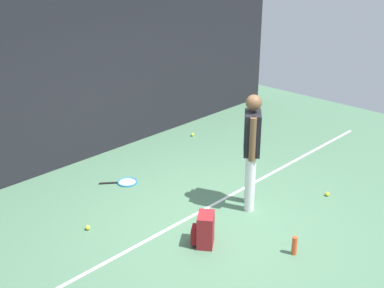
{
  "coord_description": "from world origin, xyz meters",
  "views": [
    {
      "loc": [
        -4.65,
        -4.05,
        3.66
      ],
      "look_at": [
        0.0,
        0.4,
        1.0
      ],
      "focal_mm": 46.95,
      "sensor_mm": 36.0,
      "label": 1
    }
  ],
  "objects": [
    {
      "name": "tennis_racket",
      "position": [
        -0.17,
        1.71,
        0.01
      ],
      "size": [
        0.58,
        0.53,
        0.03
      ],
      "rotation": [
        0.0,
        0.0,
        5.59
      ],
      "color": "black",
      "rests_on": "ground"
    },
    {
      "name": "backpack",
      "position": [
        -0.59,
        -0.38,
        0.21
      ],
      "size": [
        0.38,
        0.38,
        0.44
      ],
      "rotation": [
        0.0,
        0.0,
        3.77
      ],
      "color": "maroon",
      "rests_on": "ground"
    },
    {
      "name": "water_bottle",
      "position": [
        0.03,
        -1.33,
        0.12
      ],
      "size": [
        0.07,
        0.07,
        0.24
      ],
      "primitive_type": "cylinder",
      "color": "#D84C26",
      "rests_on": "ground"
    },
    {
      "name": "tennis_ball_near_player",
      "position": [
        -1.42,
        0.99,
        0.03
      ],
      "size": [
        0.07,
        0.07,
        0.07
      ],
      "primitive_type": "sphere",
      "color": "#CCE033",
      "rests_on": "ground"
    },
    {
      "name": "tennis_ball_mid_court",
      "position": [
        2.05,
        2.35,
        0.03
      ],
      "size": [
        0.07,
        0.07,
        0.07
      ],
      "primitive_type": "sphere",
      "color": "#CCE033",
      "rests_on": "ground"
    },
    {
      "name": "tennis_ball_by_fence",
      "position": [
        1.67,
        -0.86,
        0.03
      ],
      "size": [
        0.07,
        0.07,
        0.07
      ],
      "primitive_type": "sphere",
      "color": "#CCE033",
      "rests_on": "ground"
    },
    {
      "name": "back_fence",
      "position": [
        0.0,
        3.0,
        1.43
      ],
      "size": [
        10.0,
        0.1,
        2.86
      ],
      "primitive_type": "cube",
      "color": "black",
      "rests_on": "ground"
    },
    {
      "name": "ground_plane",
      "position": [
        0.0,
        0.0,
        0.0
      ],
      "size": [
        12.0,
        12.0,
        0.0
      ],
      "primitive_type": "plane",
      "color": "#4C7556"
    },
    {
      "name": "tennis_player",
      "position": [
        0.6,
        -0.18,
        0.97
      ],
      "size": [
        0.45,
        0.42,
        1.7
      ],
      "rotation": [
        0.0,
        0.0,
        -2.47
      ],
      "color": "white",
      "rests_on": "ground"
    },
    {
      "name": "court_line",
      "position": [
        0.0,
        0.22,
        0.0
      ],
      "size": [
        9.0,
        0.05,
        0.0
      ],
      "primitive_type": "cube",
      "color": "white",
      "rests_on": "ground"
    }
  ]
}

